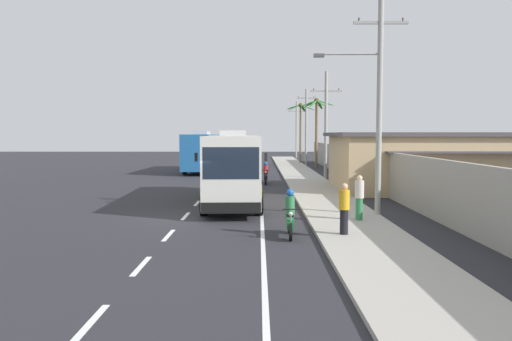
% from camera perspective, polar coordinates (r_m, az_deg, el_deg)
% --- Properties ---
extents(ground_plane, '(160.00, 160.00, 0.00)m').
position_cam_1_polar(ground_plane, '(21.48, -8.28, -5.41)').
color(ground_plane, '#28282D').
extents(sidewalk_kerb, '(3.20, 90.00, 0.14)m').
position_cam_1_polar(sidewalk_kerb, '(31.35, 6.92, -2.24)').
color(sidewalk_kerb, '#A8A399').
rests_on(sidewalk_kerb, ground).
extents(lane_markings, '(3.48, 71.29, 0.01)m').
position_cam_1_polar(lane_markings, '(36.00, -1.43, -1.48)').
color(lane_markings, white).
rests_on(lane_markings, ground).
extents(boundary_wall, '(0.24, 60.00, 2.57)m').
position_cam_1_polar(boundary_wall, '(35.79, 12.26, 0.45)').
color(boundary_wall, '#9E998E').
rests_on(boundary_wall, ground).
extents(coach_bus_foreground, '(3.21, 11.35, 3.77)m').
position_cam_1_polar(coach_bus_foreground, '(25.56, -2.68, 0.59)').
color(coach_bus_foreground, silver).
rests_on(coach_bus_foreground, ground).
extents(coach_bus_far_lane, '(3.13, 11.37, 3.83)m').
position_cam_1_polar(coach_bus_far_lane, '(47.26, -6.09, 2.27)').
color(coach_bus_far_lane, '#2366A8').
rests_on(coach_bus_far_lane, ground).
extents(motorcycle_beside_bus, '(0.56, 1.96, 1.66)m').
position_cam_1_polar(motorcycle_beside_bus, '(17.36, 3.95, -5.43)').
color(motorcycle_beside_bus, black).
rests_on(motorcycle_beside_bus, ground).
extents(motorcycle_trailing, '(0.56, 1.96, 1.59)m').
position_cam_1_polar(motorcycle_trailing, '(35.40, 1.12, -0.53)').
color(motorcycle_trailing, black).
rests_on(motorcycle_trailing, ground).
extents(pedestrian_near_kerb, '(0.36, 0.36, 1.76)m').
position_cam_1_polar(pedestrian_near_kerb, '(17.23, 10.15, -4.23)').
color(pedestrian_near_kerb, black).
rests_on(pedestrian_near_kerb, sidewalk_kerb).
extents(pedestrian_midwalk, '(0.36, 0.36, 1.80)m').
position_cam_1_polar(pedestrian_midwalk, '(20.19, 11.84, -2.96)').
color(pedestrian_midwalk, '#2D7A47').
rests_on(pedestrian_midwalk, sidewalk_kerb).
extents(utility_pole_nearest, '(3.95, 0.24, 9.30)m').
position_cam_1_polar(utility_pole_nearest, '(21.72, 13.78, 7.83)').
color(utility_pole_nearest, '#9E9E99').
rests_on(utility_pole_nearest, ground).
extents(utility_pole_mid, '(2.45, 0.24, 8.45)m').
position_cam_1_polar(utility_pole_mid, '(39.26, 8.07, 5.41)').
color(utility_pole_mid, '#9E9E99').
rests_on(utility_pole_mid, ground).
extents(utility_pole_far, '(2.21, 0.24, 8.69)m').
position_cam_1_polar(utility_pole_far, '(56.96, 5.80, 5.19)').
color(utility_pole_far, '#9E9E99').
rests_on(utility_pole_far, ground).
extents(utility_pole_distant, '(2.60, 0.24, 8.46)m').
position_cam_1_polar(utility_pole_distant, '(74.72, 4.69, 4.86)').
color(utility_pole_distant, '#9E9E99').
rests_on(utility_pole_distant, ground).
extents(palm_nearest, '(3.49, 3.39, 7.35)m').
position_cam_1_polar(palm_nearest, '(60.40, 5.17, 6.00)').
color(palm_nearest, brown).
rests_on(palm_nearest, ground).
extents(palm_second, '(3.70, 3.35, 7.38)m').
position_cam_1_polar(palm_second, '(52.78, 6.99, 6.10)').
color(palm_second, brown).
rests_on(palm_second, ground).
extents(roadside_building, '(14.12, 8.83, 3.68)m').
position_cam_1_polar(roadside_building, '(33.57, 20.70, 1.01)').
color(roadside_building, tan).
rests_on(roadside_building, ground).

